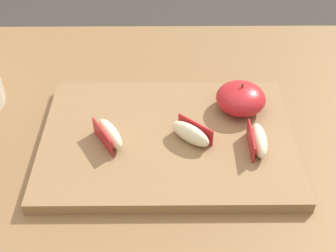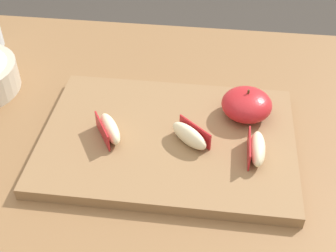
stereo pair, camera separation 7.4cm
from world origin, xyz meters
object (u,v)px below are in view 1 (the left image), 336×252
Objects in this scene: cutting_board at (168,139)px; apple_half_skin_up at (241,98)px; apple_wedge_near_knife at (258,140)px; apple_wedge_right at (109,134)px; apple_wedge_back at (191,133)px.

apple_half_skin_up reaches higher than cutting_board.
apple_wedge_near_knife is (0.14, -0.03, 0.03)m from cutting_board.
apple_wedge_right is at bearing -159.53° from apple_half_skin_up.
apple_wedge_near_knife is (0.11, -0.02, 0.00)m from apple_wedge_back.
cutting_board is 4.83× the size of apple_half_skin_up.
apple_wedge_back is 0.95× the size of apple_wedge_right.
apple_half_skin_up is at bearing 42.27° from apple_wedge_back.
cutting_board is 5.55× the size of apple_wedge_right.
apple_wedge_right is (-0.13, -0.00, 0.00)m from apple_wedge_back.
apple_wedge_back is 0.97× the size of apple_wedge_near_knife.
apple_wedge_back and apple_wedge_right have the same top height.
apple_half_skin_up is 1.18× the size of apple_wedge_near_knife.
apple_wedge_right is at bearing -171.13° from cutting_board.
apple_wedge_back is at bearing 0.24° from apple_wedge_right.
apple_half_skin_up is at bearing 99.14° from apple_wedge_near_knife.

